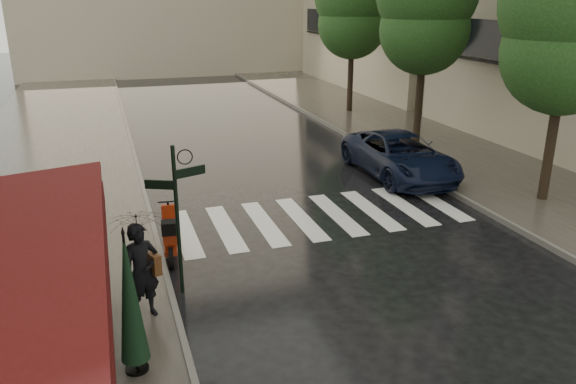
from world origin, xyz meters
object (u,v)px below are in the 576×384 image
pedestrian_with_umbrella (138,232)px  scooter (170,236)px  parked_car (400,155)px  parasol_back (130,298)px

pedestrian_with_umbrella → scooter: pedestrian_with_umbrella is taller
parked_car → parasol_back: parasol_back is taller
scooter → parasol_back: size_ratio=0.73×
scooter → parasol_back: 4.43m
scooter → parked_car: bearing=31.9°
pedestrian_with_umbrella → scooter: size_ratio=1.45×
pedestrian_with_umbrella → parasol_back: (-0.27, -1.60, -0.39)m
parked_car → parasol_back: 12.22m
parked_car → scooter: bearing=-153.8°
scooter → parked_car: 8.96m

